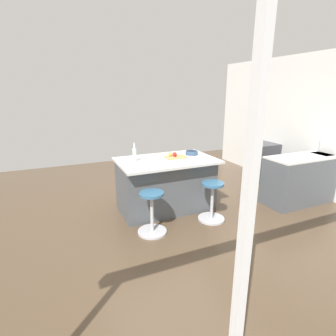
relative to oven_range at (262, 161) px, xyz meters
The scene contains 12 objects.
ground_plane 2.94m from the oven_range, 17.95° to the left, with size 8.10×8.10×0.00m, color brown.
interior_partition_left 1.36m from the oven_range, 111.33° to the left, with size 0.12×5.81×2.81m.
sink_cabinet 1.40m from the oven_range, 90.18° to the left, with size 2.09×0.60×1.19m.
oven_range is the anchor object (origin of this frame).
kitchen_island 2.88m from the oven_range, 13.20° to the left, with size 1.68×1.04×0.94m.
stool_by_window 2.66m from the oven_range, 30.77° to the left, with size 0.44×0.44×0.65m.
stool_middle 3.60m from the oven_range, 22.18° to the left, with size 0.44×0.44×0.65m.
cutting_board 2.74m from the oven_range, 14.12° to the left, with size 0.36×0.24×0.02m, color tan.
apple_red 2.76m from the oven_range, 13.72° to the left, with size 0.08×0.08×0.08m, color red.
apple_yellow 2.81m from the oven_range, 12.35° to the left, with size 0.07×0.07×0.07m, color gold.
water_bottle 3.46m from the oven_range, 10.34° to the left, with size 0.06×0.06×0.31m.
fruit_bowl 2.38m from the oven_range, 14.23° to the left, with size 0.22×0.22×0.07m.
Camera 1 is at (1.77, 3.80, 2.06)m, focal length 28.01 mm.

